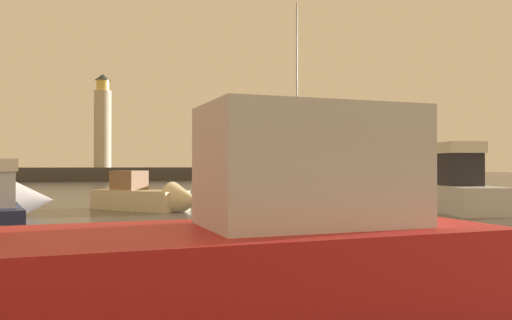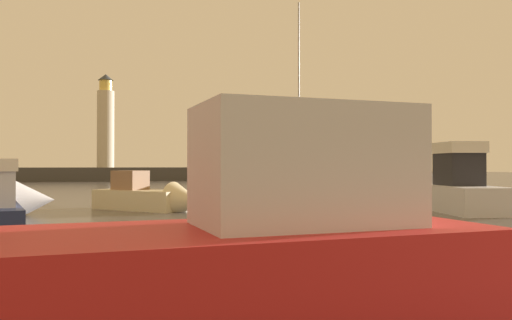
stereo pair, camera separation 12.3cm
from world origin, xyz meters
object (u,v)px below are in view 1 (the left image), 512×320
Objects in this scene: motorboat_2 at (287,192)px; motorboat_1 at (443,189)px; sailboat_moored at (305,186)px; motorboat_4 at (128,264)px; motorboat_5 at (153,198)px; lighthouse at (103,123)px.

motorboat_1 is at bearing -34.82° from motorboat_2.
motorboat_1 is 12.51m from sailboat_moored.
motorboat_4 is 1.71× the size of motorboat_5.
motorboat_1 reaches higher than motorboat_4.
motorboat_1 is 7.76m from motorboat_2.
lighthouse reaches higher than motorboat_2.
sailboat_moored is (11.36, 9.50, 0.07)m from motorboat_5.
motorboat_4 is (-15.45, -14.99, -0.03)m from motorboat_1.
motorboat_2 is 7.37m from motorboat_5.
motorboat_5 is at bearing -140.09° from sailboat_moored.
motorboat_1 is 21.53m from motorboat_4.
lighthouse is at bearing 92.81° from motorboat_5.
sailboat_moored is (13.25, 27.30, -0.24)m from motorboat_4.
lighthouse is 47.67m from motorboat_2.
motorboat_4 is (0.45, -65.60, -6.82)m from lighthouse.
motorboat_2 is at bearing 145.18° from motorboat_1.
motorboat_2 is at bearing -78.33° from lighthouse.
motorboat_2 is (-6.37, 4.43, -0.23)m from motorboat_1.
lighthouse reaches higher than motorboat_5.
motorboat_5 is 0.40× the size of sailboat_moored.
lighthouse reaches higher than motorboat_1.
motorboat_5 is at bearing 83.92° from motorboat_4.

